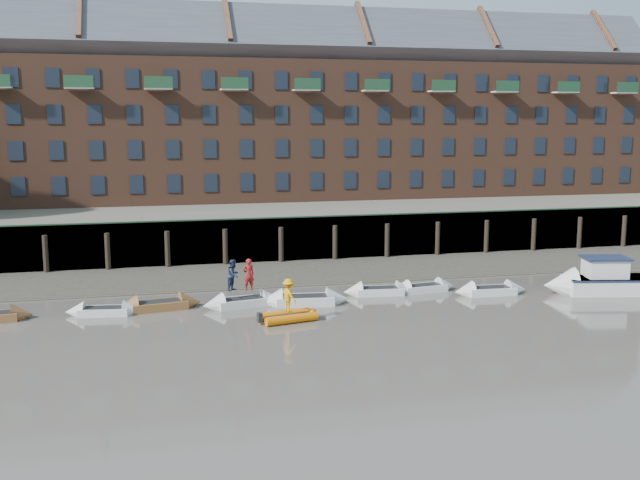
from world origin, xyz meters
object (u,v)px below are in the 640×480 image
object	(u,v)px
rowboat_6	(423,288)
rowboat_3	(243,302)
person_rib_crew	(289,295)
rowboat_2	(159,305)
person_rower_b	(234,275)
rib_tender	(290,316)
motor_launch	(593,281)
rowboat_4	(305,300)
person_rower_a	(248,275)
rowboat_1	(104,311)
rowboat_7	(490,291)
rowboat_5	(379,291)

from	to	relation	value
rowboat_6	rowboat_3	bearing A→B (deg)	178.02
person_rib_crew	rowboat_2	bearing A→B (deg)	34.17
person_rower_b	person_rib_crew	bearing A→B (deg)	-111.69
rib_tender	motor_launch	distance (m)	18.81
rowboat_4	person_rower_b	size ratio (longest dim) A/B	2.91
rowboat_4	person_rower_a	bearing A→B (deg)	178.80
rowboat_3	person_rib_crew	size ratio (longest dim) A/B	2.72
rowboat_1	rowboat_7	xyz separation A→B (m)	(22.03, -0.46, 0.02)
rowboat_1	rowboat_3	distance (m)	7.40
rowboat_6	rowboat_7	world-z (taller)	rowboat_7
person_rower_b	rowboat_3	bearing A→B (deg)	-66.78
rowboat_7	person_rower_b	bearing A→B (deg)	179.93
rowboat_2	rowboat_4	bearing A→B (deg)	-15.07
rowboat_4	person_rower_b	xyz separation A→B (m)	(-3.89, 0.54, 1.51)
rowboat_5	rib_tender	distance (m)	7.67
rowboat_4	rowboat_6	world-z (taller)	rowboat_4
rowboat_1	person_rib_crew	world-z (taller)	person_rib_crew
rowboat_6	person_rower_b	size ratio (longest dim) A/B	2.45
rowboat_5	person_rib_crew	world-z (taller)	person_rib_crew
rowboat_5	rib_tender	world-z (taller)	rowboat_5
rowboat_5	rowboat_7	xyz separation A→B (m)	(6.41, -1.47, 0.01)
rowboat_5	rowboat_7	distance (m)	6.58
rowboat_4	rowboat_5	distance (m)	4.98
rib_tender	person_rower_b	bearing A→B (deg)	111.45
rowboat_2	person_rib_crew	size ratio (longest dim) A/B	2.77
rowboat_6	person_rower_b	xyz separation A→B (m)	(-11.51, -0.91, 1.55)
rowboat_3	rowboat_6	distance (m)	11.09
rowboat_3	person_rib_crew	bearing A→B (deg)	-73.81
rowboat_3	rowboat_4	xyz separation A→B (m)	(3.42, -0.43, 0.02)
rowboat_4	rowboat_2	bearing A→B (deg)	-179.43
motor_launch	rib_tender	bearing A→B (deg)	17.14
rowboat_3	rowboat_6	bearing A→B (deg)	-5.82
rowboat_4	rowboat_1	bearing A→B (deg)	-175.56
person_rower_a	person_rower_b	size ratio (longest dim) A/B	1.02
rowboat_7	person_rib_crew	size ratio (longest dim) A/B	2.59
rowboat_2	motor_launch	world-z (taller)	motor_launch
rowboat_1	person_rower_b	bearing A→B (deg)	9.11
rowboat_7	rowboat_4	bearing A→B (deg)	-178.22
rowboat_1	person_rower_b	distance (m)	7.11
rowboat_5	person_rower_b	world-z (taller)	person_rower_b
rowboat_1	rowboat_7	distance (m)	22.04
person_rower_b	person_rower_a	bearing A→B (deg)	-63.88
rowboat_2	motor_launch	size ratio (longest dim) A/B	0.68
rowboat_1	rowboat_4	xyz separation A→B (m)	(10.82, -0.31, 0.05)
rowboat_6	motor_launch	xyz separation A→B (m)	(9.65, -2.72, 0.50)
rowboat_5	person_rib_crew	distance (m)	7.88
rowboat_3	rib_tender	size ratio (longest dim) A/B	1.50
rowboat_4	motor_launch	size ratio (longest dim) A/B	0.72
motor_launch	person_rib_crew	world-z (taller)	person_rib_crew
rowboat_5	person_rib_crew	bearing A→B (deg)	-138.87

